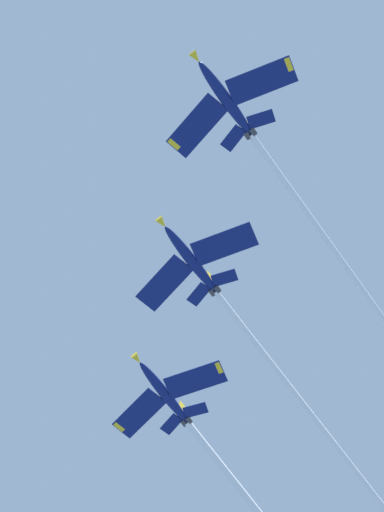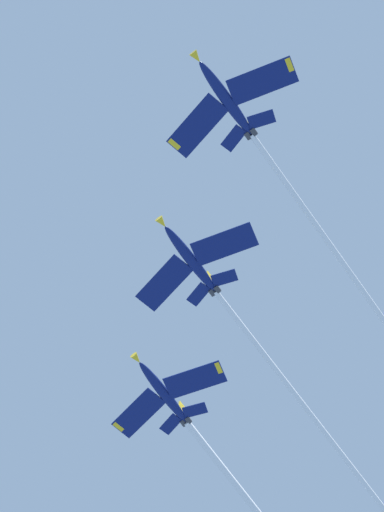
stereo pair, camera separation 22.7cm
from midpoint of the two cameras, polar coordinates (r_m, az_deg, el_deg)
jet_lead at (r=132.65m, az=4.91°, el=5.24°), size 43.79×43.55×11.29m
jet_second at (r=139.90m, az=2.69°, el=-3.69°), size 43.06×43.13×10.67m
jet_third at (r=152.42m, az=1.93°, el=-12.36°), size 44.67×44.13×12.27m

